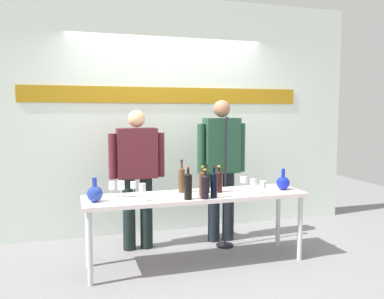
{
  "coord_description": "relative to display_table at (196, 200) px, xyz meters",
  "views": [
    {
      "loc": [
        -1.19,
        -3.76,
        1.56
      ],
      "look_at": [
        0.0,
        0.15,
        1.17
      ],
      "focal_mm": 36.93,
      "sensor_mm": 36.0,
      "label": 1
    }
  ],
  "objects": [
    {
      "name": "wine_bottle_3",
      "position": [
        0.12,
        0.05,
        0.19
      ],
      "size": [
        0.07,
        0.07,
        0.3
      ],
      "color": "black",
      "rests_on": "display_table"
    },
    {
      "name": "wine_glass_left_1",
      "position": [
        -0.75,
        0.06,
        0.18
      ],
      "size": [
        0.07,
        0.07,
        0.17
      ],
      "color": "white",
      "rests_on": "display_table"
    },
    {
      "name": "wine_glass_left_2",
      "position": [
        -0.58,
        -0.15,
        0.18
      ],
      "size": [
        0.06,
        0.06,
        0.17
      ],
      "color": "white",
      "rests_on": "display_table"
    },
    {
      "name": "wine_bottle_6",
      "position": [
        0.03,
        -0.11,
        0.2
      ],
      "size": [
        0.07,
        0.07,
        0.3
      ],
      "color": "#542A19",
      "rests_on": "display_table"
    },
    {
      "name": "display_table",
      "position": [
        0.0,
        0.0,
        0.0
      ],
      "size": [
        2.26,
        0.56,
        0.72
      ],
      "color": "white",
      "rests_on": "ground"
    },
    {
      "name": "presenter_right",
      "position": [
        0.51,
        0.61,
        0.31
      ],
      "size": [
        0.6,
        0.22,
        1.69
      ],
      "color": "black",
      "rests_on": "ground"
    },
    {
      "name": "decanter_blue_right",
      "position": [
        0.96,
        -0.05,
        0.14
      ],
      "size": [
        0.14,
        0.14,
        0.23
      ],
      "color": "#1322BB",
      "rests_on": "display_table"
    },
    {
      "name": "wine_bottle_0",
      "position": [
        -0.15,
        -0.21,
        0.2
      ],
      "size": [
        0.08,
        0.08,
        0.32
      ],
      "color": "black",
      "rests_on": "display_table"
    },
    {
      "name": "wine_bottle_1",
      "position": [
        -0.12,
        0.12,
        0.21
      ],
      "size": [
        0.07,
        0.07,
        0.34
      ],
      "color": "#4F341C",
      "rests_on": "display_table"
    },
    {
      "name": "ground_plane",
      "position": [
        0.0,
        0.0,
        -0.66
      ],
      "size": [
        10.0,
        10.0,
        0.0
      ],
      "primitive_type": "plane",
      "color": "gray"
    },
    {
      "name": "wine_glass_right_0",
      "position": [
        0.56,
        -0.15,
        0.18
      ],
      "size": [
        0.07,
        0.07,
        0.15
      ],
      "color": "white",
      "rests_on": "display_table"
    },
    {
      "name": "wine_bottle_5",
      "position": [
        0.02,
        -0.22,
        0.19
      ],
      "size": [
        0.08,
        0.08,
        0.29
      ],
      "color": "black",
      "rests_on": "display_table"
    },
    {
      "name": "presenter_left",
      "position": [
        -0.51,
        0.61,
        0.24
      ],
      "size": [
        0.63,
        0.22,
        1.58
      ],
      "color": "black",
      "rests_on": "ground"
    },
    {
      "name": "wine_glass_left_3",
      "position": [
        -0.83,
        0.12,
        0.17
      ],
      "size": [
        0.06,
        0.06,
        0.15
      ],
      "color": "white",
      "rests_on": "display_table"
    },
    {
      "name": "microphone_stand",
      "position": [
        0.47,
        0.39,
        -0.16
      ],
      "size": [
        0.2,
        0.2,
        1.51
      ],
      "color": "black",
      "rests_on": "ground"
    },
    {
      "name": "wine_bottle_2",
      "position": [
        0.11,
        -0.22,
        0.2
      ],
      "size": [
        0.06,
        0.06,
        0.31
      ],
      "color": "black",
      "rests_on": "display_table"
    },
    {
      "name": "decanter_blue_left",
      "position": [
        -1.01,
        -0.05,
        0.14
      ],
      "size": [
        0.15,
        0.15,
        0.23
      ],
      "color": "#23399D",
      "rests_on": "display_table"
    },
    {
      "name": "wine_glass_right_1",
      "position": [
        0.56,
        0.09,
        0.17
      ],
      "size": [
        0.07,
        0.07,
        0.14
      ],
      "color": "white",
      "rests_on": "display_table"
    },
    {
      "name": "back_wall",
      "position": [
        0.0,
        1.24,
        0.84
      ],
      "size": [
        5.14,
        0.11,
        3.0
      ],
      "color": "white",
      "rests_on": "ground"
    },
    {
      "name": "wine_glass_left_0",
      "position": [
        -0.63,
        0.09,
        0.17
      ],
      "size": [
        0.06,
        0.06,
        0.15
      ],
      "color": "white",
      "rests_on": "display_table"
    },
    {
      "name": "wine_bottle_4",
      "position": [
        0.25,
        0.02,
        0.19
      ],
      "size": [
        0.07,
        0.07,
        0.28
      ],
      "color": "black",
      "rests_on": "display_table"
    },
    {
      "name": "wine_glass_right_2",
      "position": [
        0.63,
        -0.22,
        0.16
      ],
      "size": [
        0.06,
        0.06,
        0.14
      ],
      "color": "white",
      "rests_on": "display_table"
    }
  ]
}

